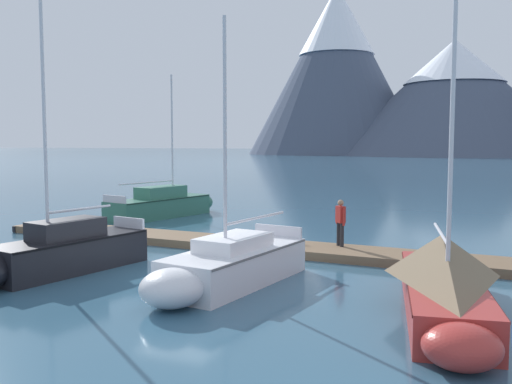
{
  "coord_description": "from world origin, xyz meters",
  "views": [
    {
      "loc": [
        8.89,
        -15.37,
        4.04
      ],
      "look_at": [
        0.0,
        6.0,
        2.0
      ],
      "focal_mm": 39.27,
      "sensor_mm": 36.0,
      "label": 1
    }
  ],
  "objects": [
    {
      "name": "dock",
      "position": [
        0.0,
        4.0,
        0.15
      ],
      "size": [
        21.7,
        3.2,
        0.3
      ],
      "color": "brown",
      "rests_on": "ground"
    },
    {
      "name": "sailboat_second_berth",
      "position": [
        -3.27,
        -2.07,
        0.68
      ],
      "size": [
        2.71,
        6.35,
        9.51
      ],
      "color": "black",
      "rests_on": "ground"
    },
    {
      "name": "sailboat_mid_dock_port",
      "position": [
        2.21,
        -1.49,
        0.61
      ],
      "size": [
        2.66,
        6.51,
        7.45
      ],
      "color": "silver",
      "rests_on": "ground"
    },
    {
      "name": "mountain_central_massif",
      "position": [
        -2.71,
        184.09,
        19.75
      ],
      "size": [
        82.03,
        82.03,
        38.17
      ],
      "color": "#424C60",
      "rests_on": "ground"
    },
    {
      "name": "mountain_west_summit",
      "position": [
        -43.07,
        184.95,
        31.19
      ],
      "size": [
        63.01,
        63.01,
        59.95
      ],
      "color": "#424C60",
      "rests_on": "ground"
    },
    {
      "name": "ground_plane",
      "position": [
        0.0,
        0.0,
        0.0
      ],
      "size": [
        700.0,
        700.0,
        0.0
      ],
      "primitive_type": "plane",
      "color": "#335B75"
    },
    {
      "name": "sailboat_mid_dock_starboard",
      "position": [
        8.0,
        -1.8,
        0.88
      ],
      "size": [
        2.81,
        7.31,
        8.21
      ],
      "color": "#B2332D",
      "rests_on": "ground"
    },
    {
      "name": "person_on_dock",
      "position": [
        4.01,
        4.32,
        1.26
      ],
      "size": [
        0.43,
        0.46,
        1.69
      ],
      "color": "#232328",
      "rests_on": "dock"
    },
    {
      "name": "sailboat_nearest_berth",
      "position": [
        -7.47,
        10.88,
        0.68
      ],
      "size": [
        3.22,
        7.44,
        7.76
      ],
      "color": "#336B56",
      "rests_on": "ground"
    }
  ]
}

